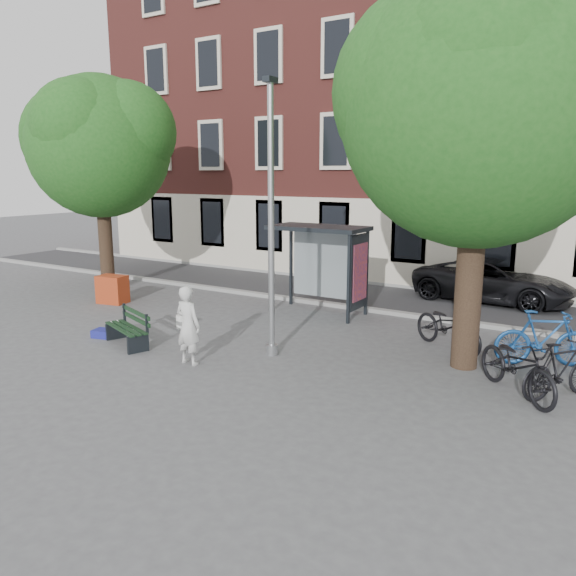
# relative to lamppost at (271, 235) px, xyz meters

# --- Properties ---
(ground) EXTENTS (90.00, 90.00, 0.00)m
(ground) POSITION_rel_lamppost_xyz_m (0.00, 0.00, -2.78)
(ground) COLOR #4C4C4F
(ground) RESTS_ON ground
(road) EXTENTS (40.00, 4.00, 0.01)m
(road) POSITION_rel_lamppost_xyz_m (0.00, 7.00, -2.78)
(road) COLOR #28282B
(road) RESTS_ON ground
(curb_near) EXTENTS (40.00, 0.25, 0.12)m
(curb_near) POSITION_rel_lamppost_xyz_m (0.00, 5.00, -2.72)
(curb_near) COLOR gray
(curb_near) RESTS_ON ground
(curb_far) EXTENTS (40.00, 0.25, 0.12)m
(curb_far) POSITION_rel_lamppost_xyz_m (0.00, 9.00, -2.72)
(curb_far) COLOR gray
(curb_far) RESTS_ON ground
(building_row) EXTENTS (30.00, 8.00, 14.00)m
(building_row) POSITION_rel_lamppost_xyz_m (0.00, 13.00, 4.22)
(building_row) COLOR brown
(building_row) RESTS_ON ground
(lamppost) EXTENTS (0.28, 0.35, 6.11)m
(lamppost) POSITION_rel_lamppost_xyz_m (0.00, 0.00, 0.00)
(lamppost) COLOR #9EA0A3
(lamppost) RESTS_ON ground
(tree_right) EXTENTS (5.76, 5.60, 8.20)m
(tree_right) POSITION_rel_lamppost_xyz_m (4.01, 1.38, 2.83)
(tree_right) COLOR black
(tree_right) RESTS_ON ground
(tree_left) EXTENTS (5.18, 4.86, 7.40)m
(tree_left) POSITION_rel_lamppost_xyz_m (-8.99, 2.88, 2.43)
(tree_left) COLOR black
(tree_left) RESTS_ON ground
(bus_shelter) EXTENTS (2.85, 1.45, 2.62)m
(bus_shelter) POSITION_rel_lamppost_xyz_m (-0.61, 4.11, -0.87)
(bus_shelter) COLOR #1E2328
(bus_shelter) RESTS_ON ground
(painter) EXTENTS (0.66, 0.46, 1.75)m
(painter) POSITION_rel_lamppost_xyz_m (-1.20, -1.49, -1.91)
(painter) COLOR silver
(painter) RESTS_ON ground
(bench) EXTENTS (1.71, 1.06, 0.84)m
(bench) POSITION_rel_lamppost_xyz_m (-3.37, -1.23, -2.40)
(bench) COLOR #1E2328
(bench) RESTS_ON ground
(bike_a) EXTENTS (2.25, 1.80, 1.15)m
(bike_a) POSITION_rel_lamppost_xyz_m (3.34, 2.52, -2.21)
(bike_a) COLOR black
(bike_a) RESTS_ON ground
(bike_b) EXTENTS (2.12, 1.41, 1.24)m
(bike_b) POSITION_rel_lamppost_xyz_m (5.43, 2.46, -2.16)
(bike_b) COLOR navy
(bike_b) RESTS_ON ground
(bike_c) EXTENTS (2.15, 2.13, 1.18)m
(bike_c) POSITION_rel_lamppost_xyz_m (5.26, 0.39, -2.19)
(bike_c) COLOR black
(bike_c) RESTS_ON ground
(bike_d) EXTENTS (1.51, 1.77, 1.10)m
(bike_d) POSITION_rel_lamppost_xyz_m (5.98, 0.68, -2.24)
(bike_d) COLOR black
(bike_d) RESTS_ON ground
(car_dark) EXTENTS (5.13, 2.61, 1.39)m
(car_dark) POSITION_rel_lamppost_xyz_m (3.10, 8.40, -2.09)
(car_dark) COLOR black
(car_dark) RESTS_ON ground
(red_stand) EXTENTS (0.99, 0.75, 0.90)m
(red_stand) POSITION_rel_lamppost_xyz_m (-7.27, 1.69, -2.33)
(red_stand) COLOR #A53516
(red_stand) RESTS_ON ground
(blue_crate) EXTENTS (0.63, 0.53, 0.20)m
(blue_crate) POSITION_rel_lamppost_xyz_m (-4.42, -1.09, -2.68)
(blue_crate) COLOR navy
(blue_crate) RESTS_ON ground
(bucket_a) EXTENTS (0.34, 0.34, 0.36)m
(bucket_a) POSITION_rel_lamppost_xyz_m (-4.07, -0.80, -2.60)
(bucket_a) COLOR white
(bucket_a) RESTS_ON ground
(bucket_b) EXTENTS (0.36, 0.36, 0.36)m
(bucket_b) POSITION_rel_lamppost_xyz_m (-4.32, -0.77, -2.60)
(bucket_b) COLOR white
(bucket_b) RESTS_ON ground
(bucket_c) EXTENTS (0.35, 0.35, 0.36)m
(bucket_c) POSITION_rel_lamppost_xyz_m (-3.34, 0.60, -2.60)
(bucket_c) COLOR silver
(bucket_c) RESTS_ON ground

